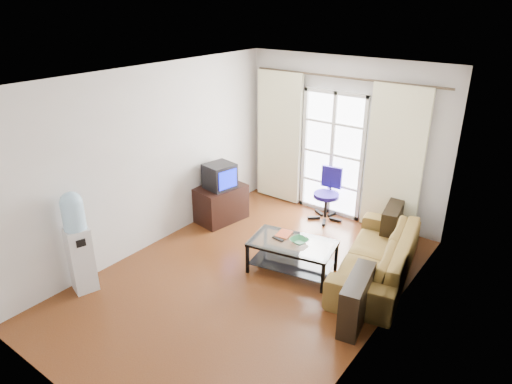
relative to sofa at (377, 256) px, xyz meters
The scene contains 20 objects.
floor 1.78m from the sofa, 139.78° to the right, with size 5.20×5.20×0.00m, color brown.
ceiling 2.96m from the sofa, 139.78° to the right, with size 5.20×5.20×0.00m, color white.
wall_back 2.24m from the sofa, 132.34° to the left, with size 3.60×0.02×2.70m, color silver.
wall_front 4.10m from the sofa, 109.73° to the right, with size 3.60×0.02×2.70m, color silver.
wall_left 3.49m from the sofa, 160.17° to the right, with size 0.02×5.20×2.70m, color silver.
wall_right 1.60m from the sofa, 67.79° to the right, with size 0.02×5.20×2.70m, color silver.
french_door 2.19m from the sofa, 136.49° to the left, with size 1.16×0.06×2.15m.
curtain_rod 2.82m from the sofa, 134.36° to the left, with size 0.04×0.04×3.30m, color #4C3F2D.
curtain_left 3.01m from the sofa, 152.02° to the left, with size 0.90×0.07×2.35m, color #FCFDCB.
curtain_right 1.66m from the sofa, 106.06° to the left, with size 0.90×0.07×2.35m, color #FCFDCB.
radiator 1.47m from the sofa, 111.47° to the left, with size 0.64×0.12×0.64m, color gray.
sofa is the anchor object (origin of this frame).
coffee_table 1.15m from the sofa, 148.05° to the right, with size 1.25×0.86×0.46m.
bowl 1.08m from the sofa, 147.71° to the right, with size 0.28×0.28×0.06m, color #379755.
book 1.39m from the sofa, 157.98° to the right, with size 0.23×0.28×0.02m, color #AA1517.
remote 1.36m from the sofa, 150.69° to the right, with size 0.18×0.05×0.02m, color black.
tv_stand 2.83m from the sofa, behind, with size 0.55×0.83×0.61m, color black.
crt_tv 2.87m from the sofa, behind, with size 0.52×0.52×0.41m.
task_chair 1.81m from the sofa, 140.62° to the left, with size 0.67×0.67×0.89m.
water_cooler 3.93m from the sofa, 138.76° to the right, with size 0.35×0.35×1.38m.
Camera 1 is at (3.20, -4.13, 3.56)m, focal length 32.00 mm.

